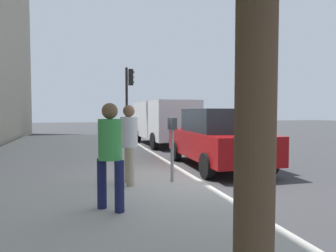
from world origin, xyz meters
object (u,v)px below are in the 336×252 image
parking_meter (172,136)px  traffic_signal (129,93)px  pedestrian_bystander (110,148)px  pedestrian_at_meter (129,138)px  parked_van_far (163,120)px  parked_sedan_near (217,138)px

parking_meter → traffic_signal: bearing=-1.8°
traffic_signal → pedestrian_bystander: bearing=169.8°
pedestrian_bystander → parking_meter: bearing=4.2°
pedestrian_at_meter → parked_van_far: (8.28, -2.97, 0.13)m
pedestrian_at_meter → traffic_signal: traffic_signal is taller
pedestrian_bystander → parked_sedan_near: 5.01m
parking_meter → parked_sedan_near: parked_sedan_near is taller
parking_meter → pedestrian_bystander: pedestrian_bystander is taller
traffic_signal → parked_sedan_near: bearing=-163.6°
parking_meter → pedestrian_bystander: 2.15m
parking_meter → traffic_signal: traffic_signal is taller
parking_meter → parked_sedan_near: (2.02, -2.02, -0.27)m
parking_meter → pedestrian_at_meter: (0.05, 0.94, -0.04)m
pedestrian_bystander → parked_van_far: parked_van_far is taller
pedestrian_bystander → traffic_signal: 9.86m
parking_meter → traffic_signal: (8.03, -0.25, 1.41)m
pedestrian_bystander → parked_sedan_near: bearing=3.3°
parking_meter → parked_van_far: 8.57m
parking_meter → parked_van_far: bearing=-13.7°
pedestrian_at_meter → traffic_signal: (7.99, -1.19, 1.45)m
parking_meter → parked_van_far: parked_van_far is taller
parking_meter → parked_van_far: size_ratio=0.27×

